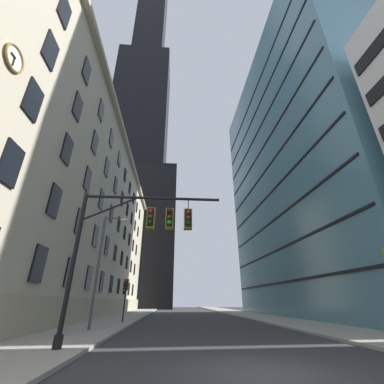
{
  "coord_description": "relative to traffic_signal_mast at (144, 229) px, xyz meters",
  "views": [
    {
      "loc": [
        -2.69,
        -8.27,
        1.91
      ],
      "look_at": [
        0.25,
        29.74,
        18.93
      ],
      "focal_mm": 22.84,
      "sensor_mm": 36.0,
      "label": 1
    }
  ],
  "objects": [
    {
      "name": "ground_plane",
      "position": [
        4.16,
        -3.54,
        -5.17
      ],
      "size": [
        102.0,
        160.0,
        0.1
      ],
      "primitive_type": "cube",
      "color": "#303033"
    },
    {
      "name": "station_building",
      "position": [
        -14.37,
        23.9,
        7.78
      ],
      "size": [
        15.74,
        66.88,
        25.84
      ],
      "color": "#BCAF93",
      "rests_on": "ground"
    },
    {
      "name": "dark_skyscraper",
      "position": [
        -12.92,
        67.57,
        52.43
      ],
      "size": [
        29.5,
        29.5,
        194.46
      ],
      "color": "black",
      "rests_on": "ground"
    },
    {
      "name": "glass_office_midrise",
      "position": [
        23.27,
        20.61,
        16.2
      ],
      "size": [
        16.32,
        36.78,
        42.64
      ],
      "color": "teal",
      "rests_on": "ground"
    },
    {
      "name": "traffic_signal_mast",
      "position": [
        0.0,
        0.0,
        0.0
      ],
      "size": [
        7.0,
        0.63,
        6.85
      ],
      "color": "black",
      "rests_on": "sidewalk_left"
    },
    {
      "name": "traffic_light_far_left",
      "position": [
        -2.87,
        13.47,
        -2.02
      ],
      "size": [
        0.4,
        0.63,
        3.68
      ],
      "color": "black",
      "rests_on": "sidewalk_left"
    },
    {
      "name": "street_lamppost",
      "position": [
        -3.71,
        7.15,
        -0.35
      ],
      "size": [
        1.82,
        0.32,
        7.88
      ],
      "color": "#47474C",
      "rests_on": "sidewalk_left"
    }
  ]
}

